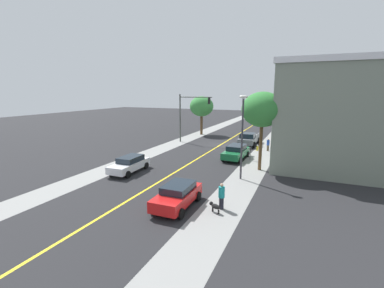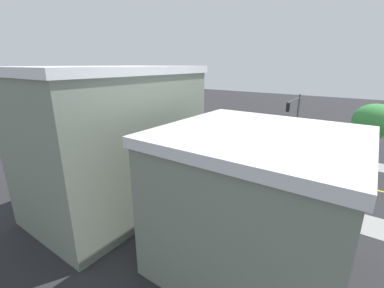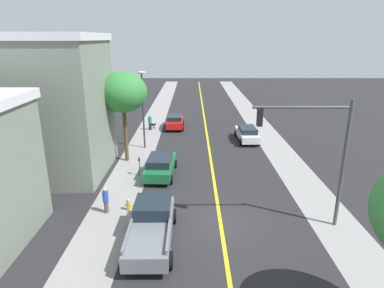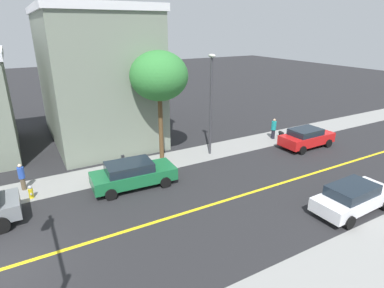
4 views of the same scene
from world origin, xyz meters
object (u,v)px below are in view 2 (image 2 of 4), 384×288
(green_sedan_left_curb, at_px, (200,158))
(street_tree_left_near, at_px, (156,113))
(red_sedan_left_curb, at_px, (118,137))
(pedestrian_blue_shirt, at_px, (237,180))
(small_dog, at_px, (103,144))
(pedestrian_teal_shirt, at_px, (104,142))
(street_tree_right_corner, at_px, (375,121))
(traffic_light_mast, at_px, (294,116))
(parking_meter, at_px, (192,162))
(fire_hydrant, at_px, (240,179))
(street_lamp, at_px, (140,121))
(white_sedan_right_curb, at_px, (180,131))
(grey_pickup_truck, at_px, (282,175))

(green_sedan_left_curb, bearing_deg, street_tree_left_near, 46.95)
(red_sedan_left_curb, relative_size, pedestrian_blue_shirt, 2.74)
(small_dog, bearing_deg, green_sedan_left_curb, -58.71)
(pedestrian_teal_shirt, distance_m, small_dog, 0.86)
(street_tree_right_corner, relative_size, traffic_light_mast, 0.94)
(street_tree_left_near, height_order, red_sedan_left_curb, street_tree_left_near)
(street_tree_left_near, relative_size, parking_meter, 5.23)
(red_sedan_left_curb, distance_m, green_sedan_left_curb, 13.75)
(fire_hydrant, bearing_deg, street_lamp, 93.07)
(street_tree_right_corner, xyz_separation_m, parking_meter, (-11.34, 14.34, -3.90))
(street_tree_right_corner, relative_size, small_dog, 7.89)
(fire_hydrant, distance_m, pedestrian_teal_shirt, 18.24)
(street_tree_left_near, distance_m, traffic_light_mast, 15.66)
(fire_hydrant, relative_size, pedestrian_blue_shirt, 0.47)
(white_sedan_right_curb, bearing_deg, fire_hydrant, 144.55)
(street_lamp, bearing_deg, pedestrian_blue_shirt, -92.84)
(grey_pickup_truck, bearing_deg, traffic_light_mast, -80.39)
(traffic_light_mast, distance_m, white_sedan_right_curb, 16.15)
(green_sedan_left_curb, xyz_separation_m, grey_pickup_truck, (0.32, -8.42, 0.09))
(street_tree_right_corner, distance_m, green_sedan_left_curb, 17.85)
(red_sedan_left_curb, distance_m, small_dog, 2.55)
(fire_hydrant, distance_m, red_sedan_left_curb, 19.12)
(green_sedan_left_curb, relative_size, small_dog, 5.80)
(fire_hydrant, distance_m, parking_meter, 5.26)
(red_sedan_left_curb, height_order, grey_pickup_truck, grey_pickup_truck)
(fire_hydrant, distance_m, grey_pickup_truck, 3.64)
(street_tree_left_near, relative_size, grey_pickup_truck, 1.29)
(street_tree_right_corner, height_order, parking_meter, street_tree_right_corner)
(parking_meter, relative_size, green_sedan_left_curb, 0.29)
(white_sedan_right_curb, bearing_deg, parking_meter, 131.12)
(street_tree_right_corner, bearing_deg, parking_meter, 128.35)
(red_sedan_left_curb, bearing_deg, traffic_light_mast, -158.93)
(street_lamp, relative_size, small_dog, 8.48)
(pedestrian_teal_shirt, bearing_deg, green_sedan_left_curb, -65.07)
(pedestrian_blue_shirt, height_order, small_dog, pedestrian_blue_shirt)
(street_lamp, relative_size, pedestrian_teal_shirt, 4.17)
(street_lamp, height_order, pedestrian_teal_shirt, street_lamp)
(street_tree_left_near, height_order, grey_pickup_truck, street_tree_left_near)
(street_lamp, distance_m, red_sedan_left_curb, 8.35)
(red_sedan_left_curb, distance_m, grey_pickup_truck, 22.16)
(parking_meter, bearing_deg, grey_pickup_truck, -77.29)
(street_lamp, xyz_separation_m, white_sedan_right_curb, (9.92, 2.15, -3.54))
(fire_hydrant, relative_size, white_sedan_right_curb, 0.16)
(fire_hydrant, height_order, red_sedan_left_curb, red_sedan_left_curb)
(street_tree_left_near, bearing_deg, street_lamp, 73.06)
(parking_meter, height_order, green_sedan_left_curb, green_sedan_left_curb)
(traffic_light_mast, xyz_separation_m, grey_pickup_truck, (-8.46, -1.51, -3.76))
(street_tree_right_corner, height_order, white_sedan_right_curb, street_tree_right_corner)
(pedestrian_teal_shirt, relative_size, pedestrian_blue_shirt, 1.06)
(parking_meter, bearing_deg, small_dog, 92.39)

